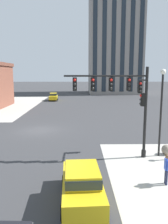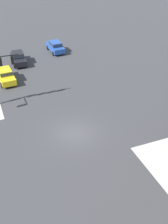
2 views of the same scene
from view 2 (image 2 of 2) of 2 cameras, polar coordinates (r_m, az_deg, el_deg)
The scene contains 4 objects.
ground_plane at distance 28.22m, azimuth -1.90°, elevation -4.23°, with size 320.00×320.00×0.00m, color #38383A.
car_main_northbound_far at distance 46.83m, azimuth -5.70°, elevation 12.86°, with size 2.05×4.48×1.68m.
car_cross_westbound at distance 43.44m, azimuth -12.90°, elevation 10.51°, with size 2.03×4.47×1.68m.
car_parked_curb at distance 38.48m, azimuth -15.30°, elevation 7.10°, with size 2.07×4.49×1.68m.
Camera 2 is at (7.38, 21.10, 17.22)m, focal length 46.06 mm.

